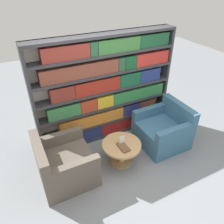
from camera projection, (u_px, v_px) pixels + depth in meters
ground_plane at (136, 170)px, 3.96m from camera, size 14.00×14.00×0.00m
bookshelf at (107, 90)px, 4.32m from camera, size 2.84×0.30×2.15m
armchair_left at (64, 165)px, 3.68m from camera, size 0.90×0.92×0.85m
armchair_right at (163, 131)px, 4.46m from camera, size 0.90×0.92×0.85m
coffee_table at (121, 149)px, 3.97m from camera, size 0.71×0.71×0.45m
table_sign at (122, 141)px, 3.86m from camera, size 0.10×0.06×0.17m
stray_book at (123, 147)px, 3.81m from camera, size 0.15×0.28×0.03m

